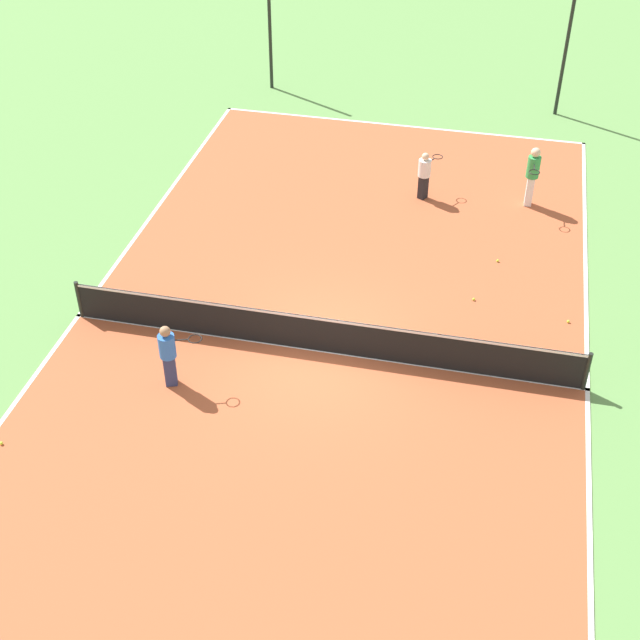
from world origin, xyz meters
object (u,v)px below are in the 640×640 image
object	(u,v)px
player_far_green	(533,173)
fence_post_back_left	(270,29)
player_near_blue	(168,352)
fence_post_back_right	(565,53)
tennis_net	(320,333)
tennis_ball_right_alley	(474,299)
player_near_white	(424,173)
tennis_ball_near_net	(498,261)
tennis_ball_left_sideline	(568,321)
tennis_ball_far_baseline	(1,443)

from	to	relation	value
player_far_green	fence_post_back_left	size ratio (longest dim) A/B	0.42
player_near_blue	fence_post_back_right	xyz separation A→B (m)	(7.88, 15.95, 1.20)
tennis_net	tennis_ball_right_alley	size ratio (longest dim) A/B	173.25
tennis_ball_right_alley	player_near_white	bearing A→B (deg)	111.81
player_near_white	tennis_ball_near_net	xyz separation A→B (m)	(2.35, -2.89, -0.77)
player_near_white	tennis_ball_left_sideline	distance (m)	6.64
player_near_white	tennis_net	bearing A→B (deg)	-160.64
tennis_net	player_near_white	world-z (taller)	player_near_white
tennis_ball_near_net	player_far_green	bearing A→B (deg)	78.63
player_near_white	tennis_ball_left_sideline	bearing A→B (deg)	-111.23
player_near_white	tennis_ball_far_baseline	bearing A→B (deg)	179.08
tennis_net	player_near_blue	world-z (taller)	player_near_blue
tennis_net	tennis_ball_left_sideline	bearing A→B (deg)	22.78
tennis_ball_right_alley	player_near_blue	bearing A→B (deg)	-143.56
tennis_ball_right_alley	fence_post_back_left	world-z (taller)	fence_post_back_left
tennis_ball_near_net	fence_post_back_left	bearing A→B (deg)	132.25
tennis_net	tennis_ball_far_baseline	bearing A→B (deg)	-142.35
fence_post_back_right	player_near_white	bearing A→B (deg)	-118.52
tennis_ball_left_sideline	fence_post_back_left	size ratio (longest dim) A/B	0.02
tennis_net	tennis_ball_near_net	distance (m)	5.89
player_near_white	tennis_ball_far_baseline	distance (m)	13.69
player_near_white	fence_post_back_left	xyz separation A→B (m)	(-6.36, 6.70, 1.29)
player_near_white	tennis_ball_right_alley	world-z (taller)	player_near_white
tennis_ball_far_baseline	tennis_ball_right_alley	xyz separation A→B (m)	(8.85, 7.04, 0.00)
player_near_white	tennis_ball_near_net	bearing A→B (deg)	-111.15
player_far_green	tennis_ball_left_sideline	bearing A→B (deg)	9.96
tennis_ball_left_sideline	tennis_ball_right_alley	xyz separation A→B (m)	(-2.27, 0.40, 0.00)
player_near_blue	tennis_ball_left_sideline	world-z (taller)	player_near_blue
tennis_net	player_near_blue	xyz separation A→B (m)	(-2.89, -1.82, 0.39)
tennis_ball_left_sideline	tennis_ball_far_baseline	bearing A→B (deg)	-149.16
tennis_ball_far_baseline	fence_post_back_left	world-z (taller)	fence_post_back_left
tennis_ball_far_baseline	tennis_ball_right_alley	world-z (taller)	same
player_near_blue	player_near_white	bearing A→B (deg)	45.69
fence_post_back_left	fence_post_back_right	xyz separation A→B (m)	(10.00, 0.00, 0.00)
fence_post_back_right	tennis_ball_far_baseline	bearing A→B (deg)	-119.87
tennis_ball_far_baseline	tennis_net	bearing A→B (deg)	37.65
fence_post_back_left	tennis_ball_left_sideline	bearing A→B (deg)	-48.35
player_near_white	fence_post_back_left	bearing A→B (deg)	73.20
tennis_net	fence_post_back_right	xyz separation A→B (m)	(5.00, 14.14, 1.59)
tennis_ball_near_net	fence_post_back_right	xyz separation A→B (m)	(1.29, 9.58, 2.06)
tennis_ball_near_net	fence_post_back_right	distance (m)	9.89
player_far_green	player_near_white	bearing A→B (deg)	-87.33
tennis_ball_left_sideline	fence_post_back_left	distance (m)	15.95
player_near_blue	fence_post_back_right	world-z (taller)	fence_post_back_right
player_far_green	tennis_ball_left_sideline	xyz separation A→B (m)	(1.17, -5.38, -0.99)
tennis_ball_left_sideline	fence_post_back_right	distance (m)	12.01
tennis_net	player_far_green	world-z (taller)	player_far_green
player_near_white	player_far_green	xyz separation A→B (m)	(2.98, 0.26, 0.23)
tennis_net	player_near_white	xyz separation A→B (m)	(1.36, 7.44, 0.30)
fence_post_back_right	fence_post_back_left	bearing A→B (deg)	180.00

